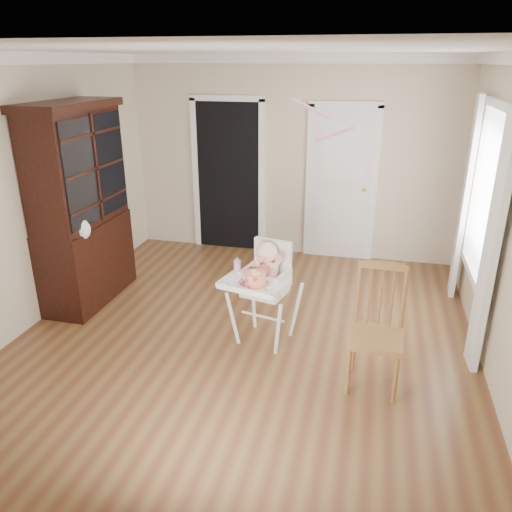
% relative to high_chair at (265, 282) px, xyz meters
% --- Properties ---
extents(floor, '(5.00, 5.00, 0.00)m').
position_rel_high_chair_xyz_m(floor, '(-0.20, 0.01, -0.64)').
color(floor, brown).
rests_on(floor, ground).
extents(ceiling, '(5.00, 5.00, 0.00)m').
position_rel_high_chair_xyz_m(ceiling, '(-0.20, 0.01, 2.06)').
color(ceiling, white).
rests_on(ceiling, wall_back).
extents(wall_back, '(4.50, 0.00, 4.50)m').
position_rel_high_chair_xyz_m(wall_back, '(-0.20, 2.51, 0.71)').
color(wall_back, beige).
rests_on(wall_back, floor).
extents(wall_left, '(0.00, 5.00, 5.00)m').
position_rel_high_chair_xyz_m(wall_left, '(-2.45, 0.01, 0.71)').
color(wall_left, beige).
rests_on(wall_left, floor).
extents(wall_right, '(0.00, 5.00, 5.00)m').
position_rel_high_chair_xyz_m(wall_right, '(2.05, 0.01, 0.71)').
color(wall_right, beige).
rests_on(wall_right, floor).
extents(crown_molding, '(4.50, 5.00, 0.12)m').
position_rel_high_chair_xyz_m(crown_molding, '(-0.20, 0.01, 2.00)').
color(crown_molding, white).
rests_on(crown_molding, ceiling).
extents(doorway, '(1.06, 0.05, 2.22)m').
position_rel_high_chair_xyz_m(doorway, '(-1.10, 2.49, 0.47)').
color(doorway, black).
rests_on(doorway, wall_back).
extents(closet_door, '(0.96, 0.09, 2.13)m').
position_rel_high_chair_xyz_m(closet_door, '(0.50, 2.49, 0.39)').
color(closet_door, white).
rests_on(closet_door, wall_back).
extents(window_right, '(0.13, 1.84, 2.30)m').
position_rel_high_chair_xyz_m(window_right, '(1.98, 0.81, 0.65)').
color(window_right, white).
rests_on(window_right, wall_right).
extents(high_chair, '(0.73, 0.84, 1.03)m').
position_rel_high_chair_xyz_m(high_chair, '(0.00, 0.00, 0.00)').
color(high_chair, white).
rests_on(high_chair, floor).
extents(baby, '(0.30, 0.26, 0.47)m').
position_rel_high_chair_xyz_m(baby, '(0.01, 0.02, 0.15)').
color(baby, beige).
rests_on(baby, high_chair).
extents(cake, '(0.25, 0.25, 0.12)m').
position_rel_high_chair_xyz_m(cake, '(-0.03, -0.24, 0.14)').
color(cake, silver).
rests_on(cake, high_chair).
extents(sippy_cup, '(0.07, 0.07, 0.17)m').
position_rel_high_chair_xyz_m(sippy_cup, '(-0.26, -0.04, 0.15)').
color(sippy_cup, pink).
rests_on(sippy_cup, high_chair).
extents(china_cabinet, '(0.59, 1.32, 2.23)m').
position_rel_high_chair_xyz_m(china_cabinet, '(-2.19, 0.45, 0.48)').
color(china_cabinet, black).
rests_on(china_cabinet, floor).
extents(dining_chair, '(0.46, 0.46, 1.08)m').
position_rel_high_chair_xyz_m(dining_chair, '(1.07, -0.49, -0.14)').
color(dining_chair, brown).
rests_on(dining_chair, floor).
extents(streamer, '(0.41, 0.31, 0.15)m').
position_rel_high_chair_xyz_m(streamer, '(0.31, 0.48, 1.57)').
color(streamer, pink).
rests_on(streamer, ceiling).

